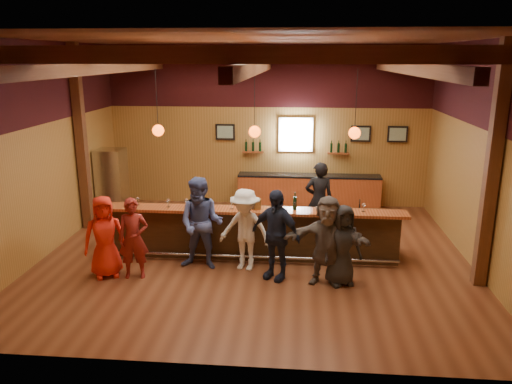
% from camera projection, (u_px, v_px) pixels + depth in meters
% --- Properties ---
extents(room, '(9.04, 9.00, 4.52)m').
position_uv_depth(room, '(255.00, 106.00, 10.02)').
color(room, brown).
rests_on(room, ground).
extents(bar_counter, '(6.30, 1.07, 1.11)m').
position_uv_depth(bar_counter, '(256.00, 231.00, 10.82)').
color(bar_counter, black).
rests_on(bar_counter, ground).
extents(back_bar_cabinet, '(4.00, 0.52, 0.95)m').
position_uv_depth(back_bar_cabinet, '(309.00, 191.00, 14.16)').
color(back_bar_cabinet, '#993F1B').
rests_on(back_bar_cabinet, ground).
extents(window, '(0.95, 0.09, 0.95)m').
position_uv_depth(window, '(296.00, 135.00, 14.00)').
color(window, silver).
rests_on(window, room).
extents(framed_pictures, '(5.35, 0.05, 0.45)m').
position_uv_depth(framed_pictures, '(327.00, 133.00, 13.90)').
color(framed_pictures, black).
rests_on(framed_pictures, room).
extents(wine_shelves, '(3.00, 0.18, 0.30)m').
position_uv_depth(wine_shelves, '(295.00, 150.00, 14.05)').
color(wine_shelves, '#993F1B').
rests_on(wine_shelves, room).
extents(pendant_lights, '(4.24, 0.24, 1.37)m').
position_uv_depth(pendant_lights, '(255.00, 131.00, 10.10)').
color(pendant_lights, black).
rests_on(pendant_lights, room).
extents(stainless_fridge, '(0.70, 0.70, 1.80)m').
position_uv_depth(stainless_fridge, '(112.00, 182.00, 13.42)').
color(stainless_fridge, silver).
rests_on(stainless_fridge, ground).
extents(customer_orange, '(0.94, 0.80, 1.62)m').
position_uv_depth(customer_orange, '(105.00, 237.00, 9.62)').
color(customer_orange, red).
rests_on(customer_orange, ground).
extents(customer_redvest, '(0.64, 0.48, 1.59)m').
position_uv_depth(customer_redvest, '(134.00, 238.00, 9.57)').
color(customer_redvest, maroon).
rests_on(customer_redvest, ground).
extents(customer_denim, '(0.99, 0.81, 1.89)m').
position_uv_depth(customer_denim, '(201.00, 224.00, 9.96)').
color(customer_denim, '#4A5794').
rests_on(customer_denim, ground).
extents(customer_white, '(1.20, 0.88, 1.67)m').
position_uv_depth(customer_white, '(245.00, 230.00, 9.94)').
color(customer_white, white).
rests_on(customer_white, ground).
extents(customer_navy, '(1.12, 0.89, 1.78)m').
position_uv_depth(customer_navy, '(276.00, 235.00, 9.51)').
color(customer_navy, '#1D233A').
rests_on(customer_navy, ground).
extents(customer_brown, '(1.64, 0.70, 1.72)m').
position_uv_depth(customer_brown, '(327.00, 241.00, 9.29)').
color(customer_brown, '#5E524B').
rests_on(customer_brown, ground).
extents(customer_dark, '(0.88, 0.73, 1.55)m').
position_uv_depth(customer_dark, '(342.00, 245.00, 9.29)').
color(customer_dark, '#232426').
rests_on(customer_dark, ground).
extents(bartender, '(0.71, 0.50, 1.82)m').
position_uv_depth(bartender, '(319.00, 200.00, 11.72)').
color(bartender, black).
rests_on(bartender, ground).
extents(ice_bucket, '(0.20, 0.20, 0.22)m').
position_uv_depth(ice_bucket, '(256.00, 204.00, 10.33)').
color(ice_bucket, brown).
rests_on(ice_bucket, bar_counter).
extents(bottle_a, '(0.07, 0.07, 0.31)m').
position_uv_depth(bottle_a, '(274.00, 202.00, 10.43)').
color(bottle_a, black).
rests_on(bottle_a, bar_counter).
extents(bottle_b, '(0.08, 0.08, 0.36)m').
position_uv_depth(bottle_b, '(295.00, 203.00, 10.30)').
color(bottle_b, black).
rests_on(bottle_b, bar_counter).
extents(glass_a, '(0.08, 0.08, 0.17)m').
position_uv_depth(glass_a, '(138.00, 199.00, 10.60)').
color(glass_a, silver).
rests_on(glass_a, bar_counter).
extents(glass_b, '(0.08, 0.08, 0.18)m').
position_uv_depth(glass_b, '(168.00, 201.00, 10.47)').
color(glass_b, silver).
rests_on(glass_b, bar_counter).
extents(glass_c, '(0.08, 0.08, 0.19)m').
position_uv_depth(glass_c, '(186.00, 201.00, 10.46)').
color(glass_c, silver).
rests_on(glass_c, bar_counter).
extents(glass_d, '(0.08, 0.08, 0.19)m').
position_uv_depth(glass_d, '(195.00, 201.00, 10.43)').
color(glass_d, silver).
rests_on(glass_d, bar_counter).
extents(glass_e, '(0.07, 0.07, 0.16)m').
position_uv_depth(glass_e, '(232.00, 204.00, 10.35)').
color(glass_e, silver).
rests_on(glass_e, bar_counter).
extents(glass_f, '(0.08, 0.08, 0.18)m').
position_uv_depth(glass_f, '(294.00, 204.00, 10.27)').
color(glass_f, silver).
rests_on(glass_f, bar_counter).
extents(glass_g, '(0.08, 0.08, 0.18)m').
position_uv_depth(glass_g, '(328.00, 204.00, 10.24)').
color(glass_g, silver).
rests_on(glass_g, bar_counter).
extents(glass_h, '(0.08, 0.08, 0.19)m').
position_uv_depth(glass_h, '(364.00, 205.00, 10.15)').
color(glass_h, silver).
rests_on(glass_h, bar_counter).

